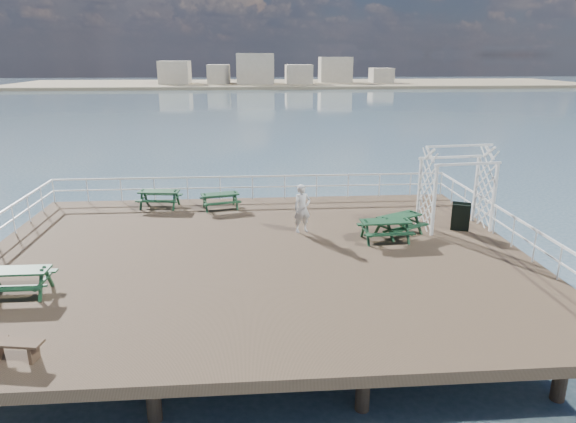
{
  "coord_description": "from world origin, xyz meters",
  "views": [
    {
      "loc": [
        -0.13,
        -15.96,
        6.34
      ],
      "look_at": [
        1.19,
        1.13,
        1.1
      ],
      "focal_mm": 32.0,
      "sensor_mm": 36.0,
      "label": 1
    }
  ],
  "objects_px": {
    "picnic_table_e": "(385,226)",
    "trellis_arbor": "(456,192)",
    "person": "(302,208)",
    "picnic_table_c": "(399,221)",
    "flat_bench_near": "(7,346)",
    "picnic_table_b": "(159,195)",
    "picnic_table_a": "(220,198)",
    "picnic_table_d": "(17,277)"
  },
  "relations": [
    {
      "from": "picnic_table_d",
      "to": "person",
      "type": "relative_size",
      "value": 0.96
    },
    {
      "from": "person",
      "to": "flat_bench_near",
      "type": "bearing_deg",
      "value": -151.14
    },
    {
      "from": "picnic_table_d",
      "to": "picnic_table_b",
      "type": "bearing_deg",
      "value": 73.12
    },
    {
      "from": "picnic_table_a",
      "to": "picnic_table_d",
      "type": "height_order",
      "value": "picnic_table_d"
    },
    {
      "from": "picnic_table_a",
      "to": "picnic_table_c",
      "type": "relative_size",
      "value": 0.85
    },
    {
      "from": "trellis_arbor",
      "to": "person",
      "type": "relative_size",
      "value": 1.77
    },
    {
      "from": "picnic_table_a",
      "to": "picnic_table_c",
      "type": "height_order",
      "value": "picnic_table_c"
    },
    {
      "from": "picnic_table_c",
      "to": "flat_bench_near",
      "type": "height_order",
      "value": "picnic_table_c"
    },
    {
      "from": "picnic_table_c",
      "to": "trellis_arbor",
      "type": "xyz_separation_m",
      "value": [
        2.3,
        0.59,
        0.89
      ]
    },
    {
      "from": "trellis_arbor",
      "to": "picnic_table_c",
      "type": "bearing_deg",
      "value": -171.63
    },
    {
      "from": "trellis_arbor",
      "to": "person",
      "type": "bearing_deg",
      "value": 174.21
    },
    {
      "from": "picnic_table_a",
      "to": "picnic_table_d",
      "type": "bearing_deg",
      "value": -136.45
    },
    {
      "from": "trellis_arbor",
      "to": "person",
      "type": "distance_m",
      "value": 5.83
    },
    {
      "from": "picnic_table_a",
      "to": "picnic_table_d",
      "type": "relative_size",
      "value": 1.05
    },
    {
      "from": "picnic_table_b",
      "to": "person",
      "type": "height_order",
      "value": "person"
    },
    {
      "from": "picnic_table_d",
      "to": "flat_bench_near",
      "type": "xyz_separation_m",
      "value": [
        1.12,
        -3.26,
        -0.2
      ]
    },
    {
      "from": "picnic_table_a",
      "to": "picnic_table_e",
      "type": "bearing_deg",
      "value": -49.65
    },
    {
      "from": "picnic_table_b",
      "to": "flat_bench_near",
      "type": "xyz_separation_m",
      "value": [
        -1.38,
        -11.6,
        -0.2
      ]
    },
    {
      "from": "picnic_table_a",
      "to": "picnic_table_c",
      "type": "distance_m",
      "value": 7.72
    },
    {
      "from": "picnic_table_b",
      "to": "picnic_table_e",
      "type": "distance_m",
      "value": 9.95
    },
    {
      "from": "picnic_table_c",
      "to": "picnic_table_d",
      "type": "xyz_separation_m",
      "value": [
        -11.84,
        -4.08,
        0.01
      ]
    },
    {
      "from": "picnic_table_c",
      "to": "picnic_table_d",
      "type": "relative_size",
      "value": 1.24
    },
    {
      "from": "picnic_table_a",
      "to": "flat_bench_near",
      "type": "bearing_deg",
      "value": -123.21
    },
    {
      "from": "picnic_table_d",
      "to": "person",
      "type": "bearing_deg",
      "value": 28.97
    },
    {
      "from": "flat_bench_near",
      "to": "picnic_table_e",
      "type": "bearing_deg",
      "value": 43.47
    },
    {
      "from": "picnic_table_d",
      "to": "picnic_table_e",
      "type": "height_order",
      "value": "picnic_table_e"
    },
    {
      "from": "picnic_table_a",
      "to": "person",
      "type": "height_order",
      "value": "person"
    },
    {
      "from": "picnic_table_a",
      "to": "picnic_table_b",
      "type": "distance_m",
      "value": 2.67
    },
    {
      "from": "picnic_table_e",
      "to": "trellis_arbor",
      "type": "bearing_deg",
      "value": 18.9
    },
    {
      "from": "picnic_table_e",
      "to": "picnic_table_d",
      "type": "bearing_deg",
      "value": -165.75
    },
    {
      "from": "flat_bench_near",
      "to": "person",
      "type": "relative_size",
      "value": 0.88
    },
    {
      "from": "picnic_table_a",
      "to": "person",
      "type": "distance_m",
      "value": 4.58
    },
    {
      "from": "picnic_table_a",
      "to": "person",
      "type": "xyz_separation_m",
      "value": [
        3.2,
        -3.26,
        0.42
      ]
    },
    {
      "from": "trellis_arbor",
      "to": "picnic_table_b",
      "type": "bearing_deg",
      "value": 156.47
    },
    {
      "from": "flat_bench_near",
      "to": "trellis_arbor",
      "type": "height_order",
      "value": "trellis_arbor"
    },
    {
      "from": "picnic_table_c",
      "to": "flat_bench_near",
      "type": "bearing_deg",
      "value": -174.32
    },
    {
      "from": "picnic_table_b",
      "to": "flat_bench_near",
      "type": "distance_m",
      "value": 11.68
    },
    {
      "from": "picnic_table_d",
      "to": "picnic_table_e",
      "type": "bearing_deg",
      "value": 17.11
    },
    {
      "from": "picnic_table_a",
      "to": "flat_bench_near",
      "type": "xyz_separation_m",
      "value": [
        -4.02,
        -11.17,
        -0.16
      ]
    },
    {
      "from": "picnic_table_d",
      "to": "flat_bench_near",
      "type": "height_order",
      "value": "picnic_table_d"
    },
    {
      "from": "trellis_arbor",
      "to": "picnic_table_e",
      "type": "bearing_deg",
      "value": -164.12
    },
    {
      "from": "picnic_table_d",
      "to": "picnic_table_c",
      "type": "bearing_deg",
      "value": 18.84
    }
  ]
}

